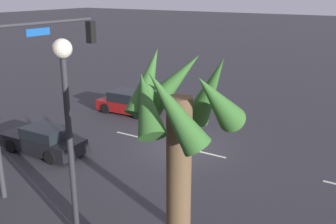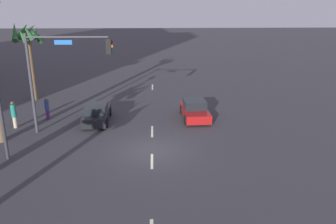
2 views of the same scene
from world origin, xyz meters
name	(u,v)px [view 1 (image 1 of 2)]	position (x,y,z in m)	size (l,w,h in m)	color
ground_plane	(182,148)	(0.00, 0.00, 0.00)	(220.00, 220.00, 0.00)	#333338
lane_stripe_3	(208,154)	(-1.45, 0.00, 0.01)	(1.86, 0.14, 0.01)	silver
lane_stripe_4	(132,136)	(3.11, 0.00, 0.01)	(2.08, 0.14, 0.01)	silver
car_1	(128,103)	(5.84, -3.23, 0.63)	(4.02, 2.07, 1.38)	maroon
car_3	(44,141)	(5.35, 4.04, 0.61)	(4.30, 1.87, 1.32)	black
traffic_signal	(31,74)	(3.28, 5.98, 4.46)	(0.40, 5.52, 6.56)	#38383D
streetlamp	(67,105)	(-0.76, 8.07, 4.39)	(0.56, 0.56, 6.28)	#2D2D33
palm_tree_2	(179,141)	(-5.26, 9.33, 4.64)	(2.42, 2.55, 6.55)	brown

